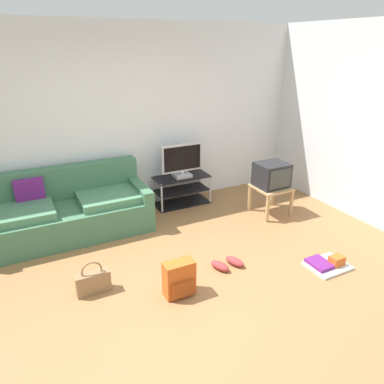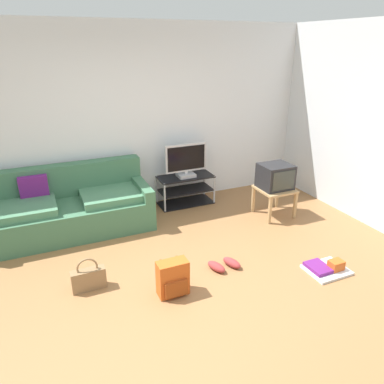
# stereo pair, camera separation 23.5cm
# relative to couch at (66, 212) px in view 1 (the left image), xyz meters

# --- Properties ---
(ground_plane) EXTENTS (9.00, 9.80, 0.02)m
(ground_plane) POSITION_rel_couch_xyz_m (0.86, -1.95, -0.33)
(ground_plane) COLOR olive
(wall_back) EXTENTS (9.00, 0.10, 2.70)m
(wall_back) POSITION_rel_couch_xyz_m (0.86, 0.50, 1.03)
(wall_back) COLOR silver
(wall_back) RESTS_ON ground_plane
(wall_right) EXTENTS (0.10, 3.60, 2.70)m
(wall_right) POSITION_rel_couch_xyz_m (3.91, -1.11, 1.03)
(wall_right) COLOR silver
(wall_right) RESTS_ON ground_plane
(couch) EXTENTS (2.13, 0.89, 0.85)m
(couch) POSITION_rel_couch_xyz_m (0.00, 0.00, 0.00)
(couch) COLOR #3D6B4C
(couch) RESTS_ON ground_plane
(tv_stand) EXTENTS (0.87, 0.41, 0.46)m
(tv_stand) POSITION_rel_couch_xyz_m (1.79, 0.19, -0.08)
(tv_stand) COLOR black
(tv_stand) RESTS_ON ground_plane
(flat_tv) EXTENTS (0.67, 0.22, 0.52)m
(flat_tv) POSITION_rel_couch_xyz_m (1.79, 0.17, 0.40)
(flat_tv) COLOR #B2B2B7
(flat_tv) RESTS_ON tv_stand
(side_table) EXTENTS (0.50, 0.50, 0.43)m
(side_table) POSITION_rel_couch_xyz_m (2.83, -0.73, 0.04)
(side_table) COLOR tan
(side_table) RESTS_ON ground_plane
(crt_tv) EXTENTS (0.44, 0.40, 0.36)m
(crt_tv) POSITION_rel_couch_xyz_m (2.83, -0.71, 0.29)
(crt_tv) COLOR #232326
(crt_tv) RESTS_ON side_table
(backpack) EXTENTS (0.31, 0.23, 0.38)m
(backpack) POSITION_rel_couch_xyz_m (0.79, -1.87, -0.13)
(backpack) COLOR #CC561E
(backpack) RESTS_ON ground_plane
(handbag) EXTENTS (0.35, 0.11, 0.37)m
(handbag) POSITION_rel_couch_xyz_m (0.01, -1.44, -0.19)
(handbag) COLOR olive
(handbag) RESTS_ON ground_plane
(sneakers_pair) EXTENTS (0.39, 0.27, 0.09)m
(sneakers_pair) POSITION_rel_couch_xyz_m (1.49, -1.67, -0.27)
(sneakers_pair) COLOR #993333
(sneakers_pair) RESTS_ON ground_plane
(floor_tray) EXTENTS (0.45, 0.37, 0.14)m
(floor_tray) POSITION_rel_couch_xyz_m (2.52, -2.19, -0.28)
(floor_tray) COLOR silver
(floor_tray) RESTS_ON ground_plane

